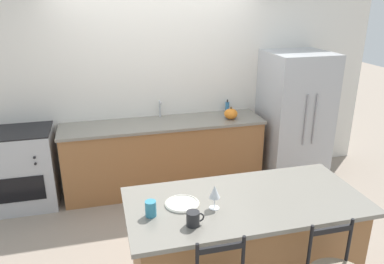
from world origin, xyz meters
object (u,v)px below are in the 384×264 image
(oven_range, at_px, (22,169))
(pumpkin_decoration, at_px, (231,114))
(refrigerator, at_px, (293,117))
(coffee_mug, at_px, (193,219))
(dinner_plate, at_px, (182,203))
(tumbler_cup, at_px, (151,209))
(wine_glass, at_px, (215,192))
(soap_bottle, at_px, (227,107))

(oven_range, bearing_deg, pumpkin_decoration, -1.79)
(refrigerator, xyz_separation_m, coffee_mug, (-1.96, -2.18, 0.12))
(coffee_mug, bearing_deg, dinner_plate, 92.89)
(tumbler_cup, bearing_deg, pumpkin_decoration, 56.40)
(refrigerator, height_order, wine_glass, refrigerator)
(coffee_mug, relative_size, tumbler_cup, 1.08)
(refrigerator, xyz_separation_m, dinner_plate, (-1.98, -1.91, 0.08))
(refrigerator, relative_size, coffee_mug, 13.71)
(coffee_mug, height_order, pumpkin_decoration, pumpkin_decoration)
(coffee_mug, height_order, soap_bottle, soap_bottle)
(wine_glass, height_order, soap_bottle, wine_glass)
(pumpkin_decoration, height_order, soap_bottle, soap_bottle)
(dinner_plate, distance_m, tumbler_cup, 0.27)
(oven_range, xyz_separation_m, dinner_plate, (1.50, -1.99, 0.47))
(coffee_mug, distance_m, pumpkin_decoration, 2.44)
(dinner_plate, bearing_deg, refrigerator, 43.96)
(dinner_plate, bearing_deg, wine_glass, -25.66)
(soap_bottle, bearing_deg, tumbler_cup, -121.09)
(refrigerator, xyz_separation_m, oven_range, (-3.47, 0.08, -0.39))
(coffee_mug, height_order, tumbler_cup, tumbler_cup)
(refrigerator, height_order, tumbler_cup, refrigerator)
(wine_glass, bearing_deg, soap_bottle, 68.45)
(oven_range, distance_m, tumbler_cup, 2.48)
(tumbler_cup, bearing_deg, dinner_plate, 20.22)
(wine_glass, bearing_deg, coffee_mug, -140.70)
(tumbler_cup, relative_size, soap_bottle, 0.68)
(wine_glass, xyz_separation_m, soap_bottle, (0.91, 2.32, -0.08))
(pumpkin_decoration, xyz_separation_m, soap_bottle, (0.06, 0.30, 0.00))
(oven_range, distance_m, dinner_plate, 2.53)
(pumpkin_decoration, bearing_deg, soap_bottle, 79.21)
(pumpkin_decoration, bearing_deg, oven_range, 178.21)
(refrigerator, relative_size, dinner_plate, 6.65)
(tumbler_cup, relative_size, pumpkin_decoration, 0.68)
(soap_bottle, bearing_deg, oven_range, -175.28)
(pumpkin_decoration, bearing_deg, refrigerator, -0.27)
(refrigerator, height_order, coffee_mug, refrigerator)
(tumbler_cup, distance_m, soap_bottle, 2.69)
(tumbler_cup, distance_m, pumpkin_decoration, 2.40)
(wine_glass, distance_m, coffee_mug, 0.28)
(oven_range, bearing_deg, soap_bottle, 4.72)
(oven_range, relative_size, tumbler_cup, 8.11)
(coffee_mug, distance_m, tumbler_cup, 0.32)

